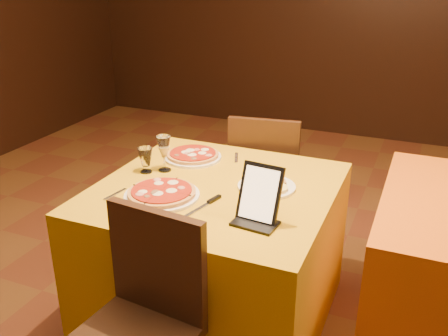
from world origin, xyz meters
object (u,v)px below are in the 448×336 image
at_px(chair_main_far, 268,179).
at_px(water_glass, 146,160).
at_px(pizza_near, 162,194).
at_px(pizza_far, 193,156).
at_px(tablet, 260,193).
at_px(wine_glass, 164,153).
at_px(main_table, 216,253).

distance_m(chair_main_far, water_glass, 0.96).
height_order(pizza_near, pizza_far, same).
height_order(chair_main_far, tablet, tablet).
xyz_separation_m(pizza_far, tablet, (0.56, -0.52, 0.10)).
relative_size(wine_glass, water_glass, 1.46).
distance_m(wine_glass, water_glass, 0.10).
bearing_deg(pizza_near, chair_main_far, 79.91).
height_order(chair_main_far, wine_glass, wine_glass).
distance_m(chair_main_far, tablet, 1.17).
height_order(pizza_near, tablet, tablet).
bearing_deg(chair_main_far, pizza_far, 55.67).
xyz_separation_m(wine_glass, tablet, (0.62, -0.31, 0.03)).
bearing_deg(chair_main_far, pizza_near, 72.02).
bearing_deg(chair_main_far, main_table, 82.11).
bearing_deg(water_glass, wine_glass, 35.29).
distance_m(pizza_near, pizza_far, 0.49).
bearing_deg(pizza_near, pizza_far, 99.65).
bearing_deg(main_table, pizza_far, 132.85).
bearing_deg(main_table, chair_main_far, 90.00).
relative_size(chair_main_far, wine_glass, 4.79).
bearing_deg(tablet, chair_main_far, 112.19).
xyz_separation_m(main_table, water_glass, (-0.40, 0.02, 0.44)).
relative_size(water_glass, tablet, 0.53).
bearing_deg(wine_glass, chair_main_far, 66.61).
xyz_separation_m(pizza_near, water_glass, (-0.22, 0.22, 0.05)).
distance_m(main_table, chair_main_far, 0.82).
distance_m(chair_main_far, pizza_near, 1.08).
distance_m(chair_main_far, wine_glass, 0.90).
bearing_deg(tablet, pizza_near, -177.39).
height_order(pizza_near, water_glass, water_glass).
xyz_separation_m(chair_main_far, pizza_near, (-0.18, -1.02, 0.31)).
distance_m(wine_glass, tablet, 0.69).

